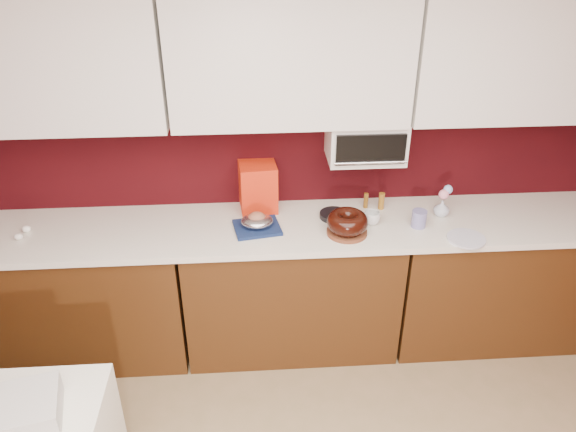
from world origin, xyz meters
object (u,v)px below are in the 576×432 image
(pandoro_box, at_px, (258,187))
(flower_vase, at_px, (442,207))
(toaster_oven, at_px, (366,139))
(newspaper_stack, at_px, (18,412))
(coffee_mug, at_px, (372,217))
(bundt_cake, at_px, (347,222))
(blue_jar, at_px, (419,219))
(foil_ham_nest, at_px, (257,221))

(pandoro_box, xyz_separation_m, flower_vase, (1.13, -0.17, -0.09))
(toaster_oven, distance_m, newspaper_stack, 2.25)
(pandoro_box, bearing_deg, flower_vase, -14.10)
(pandoro_box, bearing_deg, toaster_oven, -10.41)
(coffee_mug, bearing_deg, bundt_cake, -148.28)
(blue_jar, bearing_deg, newspaper_stack, -148.95)
(toaster_oven, bearing_deg, pandoro_box, 175.19)
(foil_ham_nest, bearing_deg, pandoro_box, 86.62)
(coffee_mug, distance_m, newspaper_stack, 2.10)
(toaster_oven, bearing_deg, newspaper_stack, -139.47)
(bundt_cake, distance_m, coffee_mug, 0.20)
(blue_jar, bearing_deg, coffee_mug, 169.61)
(bundt_cake, relative_size, foil_ham_nest, 1.27)
(flower_vase, bearing_deg, toaster_oven, 166.68)
(coffee_mug, bearing_deg, pandoro_box, 160.62)
(blue_jar, height_order, flower_vase, flower_vase)
(bundt_cake, bearing_deg, foil_ham_nest, 170.49)
(coffee_mug, xyz_separation_m, flower_vase, (0.45, 0.07, 0.01))
(flower_vase, bearing_deg, bundt_cake, -164.34)
(blue_jar, bearing_deg, bundt_cake, -173.17)
(blue_jar, xyz_separation_m, newspaper_stack, (-1.96, -1.18, -0.14))
(foil_ham_nest, xyz_separation_m, newspaper_stack, (-1.00, -1.22, -0.15))
(bundt_cake, relative_size, newspaper_stack, 0.74)
(toaster_oven, xyz_separation_m, blue_jar, (0.31, -0.23, -0.42))
(foil_ham_nest, bearing_deg, newspaper_stack, -129.37)
(toaster_oven, xyz_separation_m, newspaper_stack, (-1.66, -1.42, -0.57))
(pandoro_box, height_order, newspaper_stack, pandoro_box)
(flower_vase, distance_m, newspaper_stack, 2.51)
(bundt_cake, relative_size, flower_vase, 2.07)
(toaster_oven, bearing_deg, coffee_mug, -79.76)
(foil_ham_nest, bearing_deg, blue_jar, -2.08)
(newspaper_stack, bearing_deg, pandoro_box, 55.41)
(pandoro_box, distance_m, newspaper_stack, 1.80)
(coffee_mug, bearing_deg, foil_ham_nest, -178.75)
(bundt_cake, height_order, foil_ham_nest, bundt_cake)
(foil_ham_nest, xyz_separation_m, coffee_mug, (0.69, 0.02, -0.01))
(flower_vase, bearing_deg, newspaper_stack, -148.66)
(toaster_oven, xyz_separation_m, flower_vase, (0.48, -0.11, -0.42))
(toaster_oven, distance_m, coffee_mug, 0.47)
(bundt_cake, bearing_deg, pandoro_box, 146.23)
(blue_jar, relative_size, flower_vase, 0.91)
(flower_vase, relative_size, newspaper_stack, 0.36)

